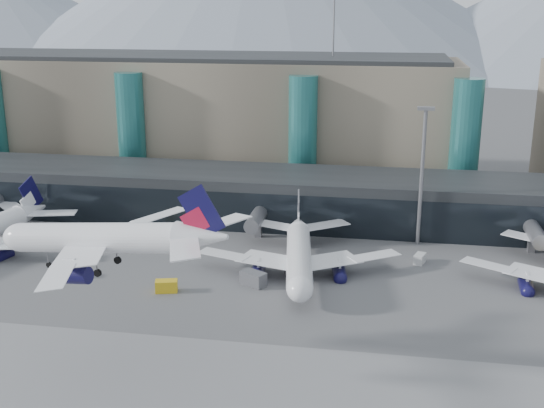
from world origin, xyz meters
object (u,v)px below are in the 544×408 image
(jet_parked_mid, at_px, (299,244))
(lightmast_mid, at_px, (422,169))
(veh_a, at_px, (67,272))
(veh_g, at_px, (345,257))
(veh_c, at_px, (253,278))
(veh_b, at_px, (152,233))
(veh_h, at_px, (166,286))
(hero_jet, at_px, (118,231))
(veh_d, at_px, (420,259))

(jet_parked_mid, bearing_deg, lightmast_mid, -60.52)
(veh_a, distance_m, veh_g, 47.02)
(veh_c, bearing_deg, veh_b, 169.87)
(lightmast_mid, height_order, veh_h, lightmast_mid)
(lightmast_mid, xyz_separation_m, hero_jet, (-36.75, -51.86, 3.44))
(jet_parked_mid, bearing_deg, veh_b, 62.05)
(jet_parked_mid, relative_size, veh_b, 12.11)
(lightmast_mid, relative_size, veh_h, 7.54)
(hero_jet, xyz_separation_m, veh_b, (-13.18, 47.05, -17.01))
(jet_parked_mid, distance_m, veh_b, 31.73)
(veh_a, height_order, veh_h, veh_h)
(veh_d, bearing_deg, jet_parked_mid, 123.87)
(veh_c, height_order, veh_d, veh_c)
(lightmast_mid, height_order, veh_g, lightmast_mid)
(veh_d, bearing_deg, veh_h, 133.92)
(hero_jet, xyz_separation_m, veh_g, (24.00, 41.23, -17.20))
(veh_c, height_order, veh_g, veh_c)
(veh_b, height_order, veh_c, veh_c)
(hero_jet, bearing_deg, veh_c, 79.44)
(veh_b, xyz_separation_m, veh_c, (23.48, -19.20, 0.28))
(veh_d, bearing_deg, lightmast_mid, 18.31)
(lightmast_mid, bearing_deg, veh_d, -89.91)
(veh_a, distance_m, veh_b, 22.27)
(veh_c, bearing_deg, veh_d, 57.24)
(veh_c, xyz_separation_m, veh_d, (26.46, 14.13, -0.31))
(lightmast_mid, xyz_separation_m, veh_d, (0.01, -9.87, -13.60))
(jet_parked_mid, bearing_deg, hero_jet, 147.59)
(lightmast_mid, bearing_deg, veh_g, -140.16)
(hero_jet, xyz_separation_m, veh_a, (-20.49, 26.02, -17.02))
(lightmast_mid, bearing_deg, hero_jet, -125.32)
(veh_c, height_order, veh_h, veh_c)
(hero_jet, bearing_deg, lightmast_mid, 64.42)
(jet_parked_mid, xyz_separation_m, veh_d, (20.29, 5.69, -3.56))
(hero_jet, height_order, veh_g, hero_jet)
(veh_a, height_order, veh_c, veh_c)
(lightmast_mid, distance_m, jet_parked_mid, 27.46)
(veh_b, xyz_separation_m, veh_d, (49.94, -5.07, -0.03))
(hero_jet, bearing_deg, veh_a, 137.95)
(veh_b, bearing_deg, hero_jet, -158.69)
(lightmast_mid, distance_m, veh_a, 64.24)
(jet_parked_mid, height_order, veh_b, jet_parked_mid)
(hero_jet, height_order, veh_a, hero_jet)
(lightmast_mid, height_order, veh_a, lightmast_mid)
(jet_parked_mid, height_order, veh_a, jet_parked_mid)
(veh_d, bearing_deg, veh_b, 102.43)
(veh_a, bearing_deg, veh_d, 6.64)
(jet_parked_mid, bearing_deg, veh_c, 135.86)
(veh_c, bearing_deg, lightmast_mid, 71.36)
(hero_jet, xyz_separation_m, jet_parked_mid, (16.47, 36.30, -13.49))
(hero_jet, distance_m, jet_parked_mid, 42.08)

